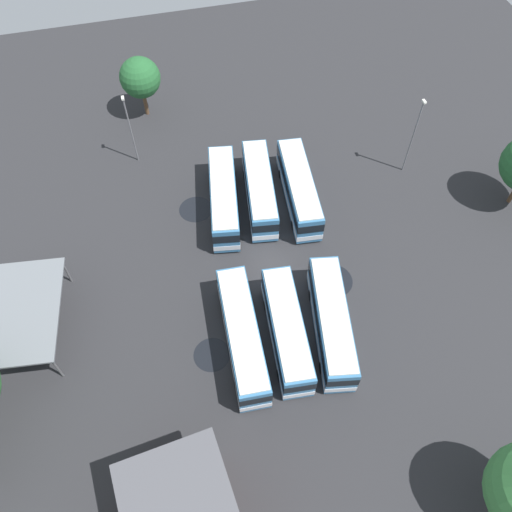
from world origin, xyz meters
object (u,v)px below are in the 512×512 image
object	(u,v)px
bus_row1_slot1	(259,189)
bus_row1_slot2	(224,197)
tree_northeast	(140,78)
bus_row0_slot2	(242,336)
lamp_post_far_corner	(414,134)
bus_row0_slot1	(287,330)
bus_row1_slot0	(299,189)
bus_row0_slot0	(331,322)
maintenance_shelter	(24,311)
lamp_post_near_entrance	(130,127)

from	to	relation	value
bus_row1_slot1	bus_row1_slot2	world-z (taller)	same
bus_row1_slot2	tree_northeast	distance (m)	18.58
bus_row0_slot2	lamp_post_far_corner	world-z (taller)	lamp_post_far_corner
bus_row0_slot1	bus_row0_slot2	distance (m)	3.81
bus_row0_slot1	bus_row1_slot1	xyz separation A→B (m)	(16.30, -1.84, 0.00)
bus_row1_slot0	bus_row1_slot2	bearing A→B (deg)	84.27
bus_row0_slot0	tree_northeast	xyz separation A→B (m)	(33.67, 11.78, 3.18)
bus_row1_slot1	tree_northeast	bearing A→B (deg)	29.36
bus_row0_slot0	maintenance_shelter	bearing A→B (deg)	75.00
bus_row1_slot1	bus_row0_slot0	bearing A→B (deg)	-172.68
bus_row1_slot2	bus_row1_slot0	bearing A→B (deg)	-95.73
bus_row1_slot1	lamp_post_far_corner	size ratio (longest dim) A/B	1.24
bus_row0_slot0	bus_row1_slot2	distance (m)	17.37
bus_row0_slot2	lamp_post_near_entrance	xyz separation A→B (m)	(25.31, 6.11, 2.79)
bus_row1_slot2	bus_row0_slot1	bearing A→B (deg)	-172.95
bus_row0_slot0	maintenance_shelter	xyz separation A→B (m)	(6.75, 25.18, 1.37)
bus_row1_slot0	lamp_post_near_entrance	xyz separation A→B (m)	(10.40, 15.70, 2.79)
maintenance_shelter	tree_northeast	world-z (taller)	tree_northeast
lamp_post_far_corner	lamp_post_near_entrance	distance (m)	29.74
bus_row1_slot0	bus_row0_slot2	bearing A→B (deg)	147.25
bus_row0_slot2	lamp_post_far_corner	bearing A→B (deg)	-53.57
bus_row0_slot0	bus_row0_slot1	xyz separation A→B (m)	(0.19, 3.96, -0.00)
bus_row0_slot2	bus_row0_slot0	bearing A→B (deg)	-94.63
bus_row1_slot2	lamp_post_far_corner	size ratio (longest dim) A/B	1.28
bus_row1_slot0	maintenance_shelter	size ratio (longest dim) A/B	1.10
bus_row0_slot2	bus_row1_slot0	world-z (taller)	same
bus_row1_slot2	bus_row1_slot1	bearing A→B (deg)	-87.53
bus_row1_slot0	bus_row0_slot1	bearing A→B (deg)	159.26
bus_row1_slot0	maintenance_shelter	bearing A→B (deg)	108.02
lamp_post_far_corner	bus_row1_slot0	bearing A→B (deg)	96.87
bus_row0_slot1	lamp_post_near_entrance	distance (m)	27.72
bus_row0_slot1	bus_row1_slot2	bearing A→B (deg)	7.05
bus_row0_slot1	lamp_post_far_corner	xyz separation A→B (m)	(16.88, -18.49, 3.19)
lamp_post_near_entrance	bus_row0_slot2	bearing A→B (deg)	-166.43
bus_row0_slot0	bus_row0_slot2	xyz separation A→B (m)	(0.63, 7.74, 0.00)
bus_row0_slot0	lamp_post_far_corner	xyz separation A→B (m)	(17.07, -14.53, 3.19)
lamp_post_near_entrance	bus_row1_slot0	bearing A→B (deg)	-123.52
bus_row0_slot0	tree_northeast	world-z (taller)	tree_northeast
bus_row1_slot0	bus_row1_slot2	xyz separation A→B (m)	(0.78, 7.81, -0.00)
bus_row0_slot2	tree_northeast	distance (m)	33.44
bus_row0_slot2	lamp_post_near_entrance	bearing A→B (deg)	13.57
bus_row1_slot1	maintenance_shelter	distance (m)	25.07
bus_row1_slot1	tree_northeast	distance (m)	19.97
maintenance_shelter	lamp_post_far_corner	xyz separation A→B (m)	(10.32, -39.72, 1.82)
tree_northeast	bus_row1_slot1	bearing A→B (deg)	-150.64
maintenance_shelter	tree_northeast	bearing A→B (deg)	-26.46
bus_row1_slot0	lamp_post_far_corner	distance (m)	13.17
bus_row0_slot1	maintenance_shelter	distance (m)	22.25
bus_row0_slot2	bus_row1_slot1	bearing A→B (deg)	-19.52
lamp_post_far_corner	tree_northeast	xyz separation A→B (m)	(16.60, 26.32, -0.01)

